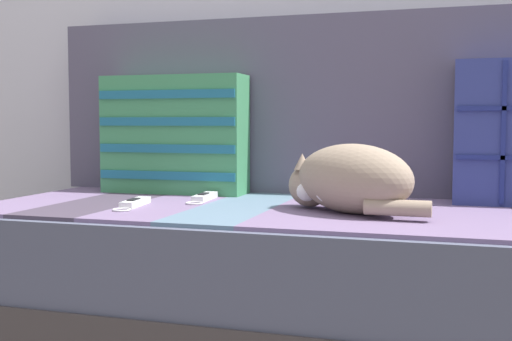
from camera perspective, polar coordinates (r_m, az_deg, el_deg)
The scene contains 6 objects.
couch at distance 1.78m, azimuth 5.24°, elevation -9.65°, with size 1.93×0.83×0.40m.
sofa_backrest at distance 2.07m, azimuth 7.34°, elevation 5.74°, with size 1.89×0.14×0.56m.
throw_pillow_striped at distance 2.08m, azimuth -7.27°, elevation 3.18°, with size 0.47×0.14×0.38m.
sleeping_cat at distance 1.63m, azimuth 8.04°, elevation -0.86°, with size 0.38×0.32×0.17m.
game_remote_near at distance 1.88m, azimuth -4.65°, elevation -2.39°, with size 0.06×0.20×0.02m.
game_remote_far at distance 1.77m, azimuth -10.78°, elevation -2.87°, with size 0.07×0.20×0.02m.
Camera 1 is at (0.36, -1.56, 0.63)m, focal length 45.00 mm.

